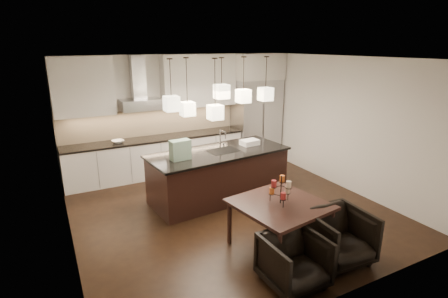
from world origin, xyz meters
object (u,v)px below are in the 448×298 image
dining_table (279,225)px  armchair_left (294,261)px  armchair_right (339,236)px  island_body (219,176)px  refrigerator (256,120)px

dining_table → armchair_left: (-0.35, -0.81, -0.03)m
armchair_right → dining_table: bearing=133.0°
island_body → armchair_left: island_body is taller
dining_table → armchair_left: bearing=-122.1°
dining_table → armchair_right: size_ratio=1.48×
dining_table → armchair_right: bearing=-58.9°
dining_table → armchair_left: dining_table is taller
island_body → armchair_left: bearing=-102.4°
refrigerator → dining_table: (-2.03, -3.86, -0.70)m
armchair_right → island_body: bearing=104.8°
armchair_left → armchair_right: 0.92m
dining_table → armchair_right: 0.87m
refrigerator → island_body: bearing=-138.4°
refrigerator → dining_table: size_ratio=1.73×
island_body → dining_table: island_body is taller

